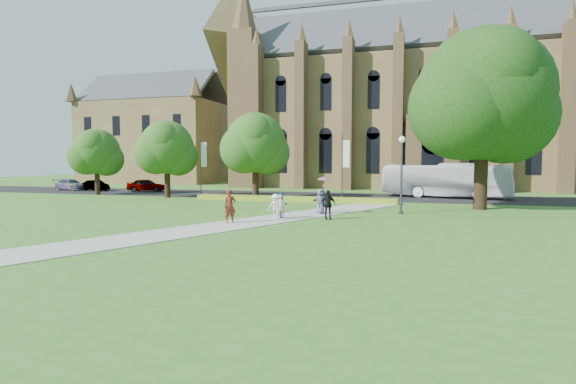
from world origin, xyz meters
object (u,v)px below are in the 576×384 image
(large_tree, at_px, (483,95))
(streetlamp, at_px, (402,165))
(tour_coach, at_px, (446,180))
(car_2, at_px, (71,185))
(car_1, at_px, (96,185))
(pedestrian_0, at_px, (230,206))
(car_0, at_px, (146,185))

(large_tree, bearing_deg, streetlamp, -140.71)
(large_tree, bearing_deg, tour_coach, 100.59)
(streetlamp, relative_size, car_2, 1.16)
(car_1, xyz_separation_m, pedestrian_0, (26.62, -21.12, 0.34))
(car_1, bearing_deg, tour_coach, -68.34)
(large_tree, bearing_deg, pedestrian_0, -140.37)
(streetlamp, bearing_deg, pedestrian_0, -140.16)
(car_0, bearing_deg, streetlamp, -129.81)
(pedestrian_0, bearing_deg, large_tree, 1.40)
(tour_coach, bearing_deg, streetlamp, -179.90)
(streetlamp, bearing_deg, car_1, 159.39)
(pedestrian_0, bearing_deg, car_2, 106.77)
(streetlamp, bearing_deg, car_2, 160.97)
(car_0, bearing_deg, car_2, 78.86)
(car_2, bearing_deg, car_0, -76.93)
(streetlamp, height_order, car_2, streetlamp)
(car_1, height_order, car_2, car_2)
(large_tree, xyz_separation_m, pedestrian_0, (-14.68, -12.16, -7.38))
(streetlamp, height_order, car_0, streetlamp)
(tour_coach, height_order, car_1, tour_coach)
(car_2, bearing_deg, tour_coach, -78.37)
(car_1, bearing_deg, streetlamp, -90.85)
(car_2, bearing_deg, car_1, -82.94)
(streetlamp, xyz_separation_m, car_0, (-29.39, 14.19, -2.54))
(large_tree, relative_size, car_1, 3.45)
(streetlamp, relative_size, car_1, 1.37)
(car_1, bearing_deg, car_0, -63.75)
(streetlamp, bearing_deg, tour_coach, 76.38)
(tour_coach, bearing_deg, car_2, 105.18)
(streetlamp, distance_m, car_1, 38.34)
(tour_coach, xyz_separation_m, pedestrian_0, (-12.76, -22.43, -0.71))
(tour_coach, bearing_deg, pedestrian_0, 164.09)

